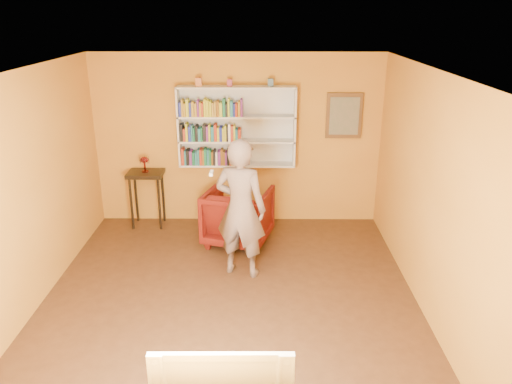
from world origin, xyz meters
TOP-DOWN VIEW (x-y plane):
  - room_shell at (0.00, 0.00)m, footprint 5.30×5.80m
  - bookshelf at (0.00, 2.41)m, footprint 1.80×0.29m
  - books_row_lower at (-0.38, 2.30)m, footprint 0.97×0.19m
  - books_row_middle at (-0.41, 2.30)m, footprint 0.92×0.19m
  - books_row_upper at (-0.39, 2.30)m, footprint 0.95×0.19m
  - ornament_left at (-0.56, 2.35)m, footprint 0.09×0.09m
  - ornament_centre at (-0.10, 2.35)m, footprint 0.07×0.07m
  - ornament_right at (0.51, 2.35)m, footprint 0.08×0.08m
  - framed_painting at (1.65, 2.46)m, footprint 0.55×0.05m
  - console_table at (-1.44, 2.25)m, footprint 0.55×0.42m
  - ruby_lustre at (-1.44, 2.25)m, footprint 0.15×0.15m
  - armchair at (0.04, 1.65)m, footprint 1.11×1.13m
  - person at (0.11, 0.71)m, footprint 0.77×0.62m
  - game_remote at (-0.20, 0.34)m, footprint 0.04×0.15m
  - television at (0.10, -2.25)m, footprint 1.02×0.15m

SIDE VIEW (x-z plane):
  - armchair at x=0.04m, z-range 0.00..0.84m
  - console_table at x=-1.44m, z-range 0.29..1.20m
  - television at x=0.10m, z-range 0.51..1.10m
  - person at x=0.11m, z-range 0.00..1.83m
  - room_shell at x=0.00m, z-range -0.42..2.46m
  - ruby_lustre at x=-1.44m, z-range 0.95..1.20m
  - books_row_lower at x=-0.38m, z-range 1.00..1.26m
  - books_row_middle at x=-0.41m, z-range 1.38..1.65m
  - game_remote at x=-0.20m, z-range 1.50..1.53m
  - bookshelf at x=0.00m, z-range 0.98..2.21m
  - framed_painting at x=1.65m, z-range 1.40..2.10m
  - books_row_upper at x=-0.39m, z-range 1.76..2.02m
  - ornament_centre at x=-0.10m, z-range 2.21..2.32m
  - ornament_right at x=0.51m, z-range 2.21..2.33m
  - ornament_left at x=-0.56m, z-range 2.21..2.34m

